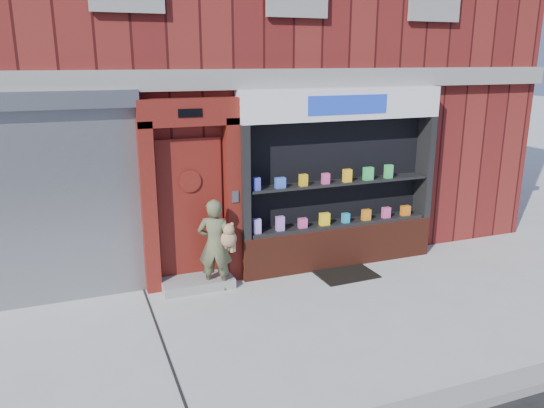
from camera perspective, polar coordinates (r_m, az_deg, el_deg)
ground at (r=7.21m, az=1.18°, el=-13.23°), size 80.00×80.00×0.00m
building at (r=12.10m, az=-10.07°, el=17.76°), size 12.00×8.16×8.00m
shutter_bay at (r=7.99m, az=-24.79°, el=1.42°), size 3.10×0.30×3.04m
red_door_bay at (r=8.14m, az=-8.66°, el=1.01°), size 1.52×0.58×2.90m
pharmacy_bay at (r=8.96m, az=7.19°, el=1.85°), size 3.50×0.41×3.00m
woman at (r=8.12m, az=-6.02°, el=-4.30°), size 0.64×0.53×1.44m
doormat at (r=8.91m, az=7.97°, el=-7.48°), size 0.97×0.69×0.02m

